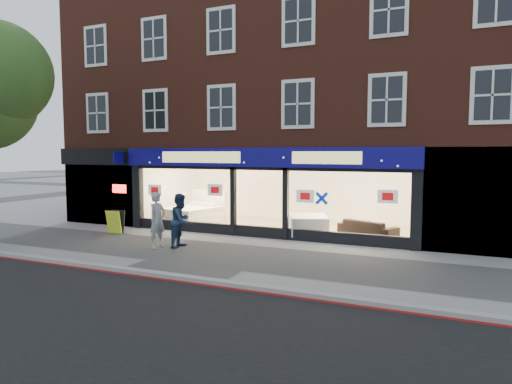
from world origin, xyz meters
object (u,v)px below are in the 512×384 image
Objects in this scene: mattress_stack at (308,224)px; a_board at (116,222)px; pedestrian_grey at (157,220)px; display_bed at (193,214)px; pedestrian_blue at (181,220)px; sofa at (368,228)px.

mattress_stack is 7.40m from a_board.
pedestrian_grey reaches higher than a_board.
pedestrian_grey is (1.50, -4.61, 0.44)m from display_bed.
a_board is at bearing 69.20° from pedestrian_blue.
display_bed is 1.28× the size of sofa.
display_bed is 1.29× the size of mattress_stack.
mattress_stack is at bearing 11.67° from a_board.
display_bed reaches higher than mattress_stack.
sofa is (2.16, 0.23, -0.03)m from mattress_stack.
mattress_stack is at bearing 27.93° from sofa.
pedestrian_blue is (3.71, -1.09, 0.43)m from a_board.
pedestrian_blue is at bearing -50.61° from display_bed.
pedestrian_blue is (-5.40, -3.85, 0.48)m from sofa.
pedestrian_grey reaches higher than pedestrian_blue.
pedestrian_blue is (-3.24, -3.62, 0.45)m from mattress_stack.
sofa is (7.56, -0.38, -0.06)m from display_bed.
mattress_stack is at bearing -46.34° from pedestrian_blue.
sofa is 9.52m from a_board.
pedestrian_grey is 1.03× the size of pedestrian_blue.
sofa is 1.15× the size of pedestrian_grey.
mattress_stack is (5.41, -0.61, -0.03)m from display_bed.
sofa is at bearing 9.37° from display_bed.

